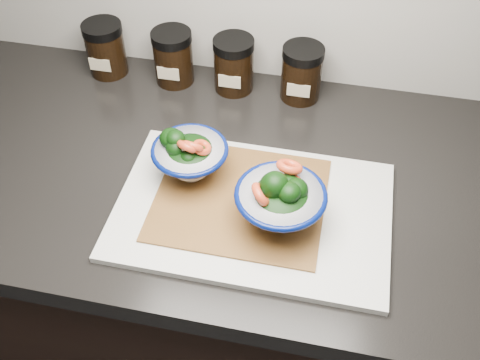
% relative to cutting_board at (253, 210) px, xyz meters
% --- Properties ---
extents(cabinet, '(3.43, 0.58, 0.86)m').
position_rel_cutting_board_xyz_m(cabinet, '(-0.15, 0.09, -0.48)').
color(cabinet, black).
rests_on(cabinet, ground).
extents(countertop, '(3.50, 0.60, 0.04)m').
position_rel_cutting_board_xyz_m(countertop, '(-0.15, 0.09, -0.03)').
color(countertop, black).
rests_on(countertop, cabinet).
extents(cutting_board, '(0.45, 0.30, 0.01)m').
position_rel_cutting_board_xyz_m(cutting_board, '(0.00, 0.00, 0.00)').
color(cutting_board, silver).
rests_on(cutting_board, countertop).
extents(bamboo_mat, '(0.28, 0.24, 0.00)m').
position_rel_cutting_board_xyz_m(bamboo_mat, '(-0.02, 0.01, 0.01)').
color(bamboo_mat, '#985F2D').
rests_on(bamboo_mat, cutting_board).
extents(bowl_left, '(0.13, 0.13, 0.10)m').
position_rel_cutting_board_xyz_m(bowl_left, '(-0.12, 0.05, 0.05)').
color(bowl_left, white).
rests_on(bowl_left, bamboo_mat).
extents(bowl_right, '(0.14, 0.14, 0.10)m').
position_rel_cutting_board_xyz_m(bowl_right, '(0.05, -0.02, 0.06)').
color(bowl_right, white).
rests_on(bowl_right, bamboo_mat).
extents(spice_jar_a, '(0.08, 0.08, 0.11)m').
position_rel_cutting_board_xyz_m(spice_jar_a, '(-0.38, 0.33, 0.05)').
color(spice_jar_a, black).
rests_on(spice_jar_a, countertop).
extents(spice_jar_b, '(0.08, 0.08, 0.11)m').
position_rel_cutting_board_xyz_m(spice_jar_b, '(-0.23, 0.33, 0.05)').
color(spice_jar_b, black).
rests_on(spice_jar_b, countertop).
extents(spice_jar_c, '(0.08, 0.08, 0.11)m').
position_rel_cutting_board_xyz_m(spice_jar_c, '(-0.10, 0.33, 0.05)').
color(spice_jar_c, black).
rests_on(spice_jar_c, countertop).
extents(spice_jar_d, '(0.08, 0.08, 0.11)m').
position_rel_cutting_board_xyz_m(spice_jar_d, '(0.03, 0.33, 0.05)').
color(spice_jar_d, black).
rests_on(spice_jar_d, countertop).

